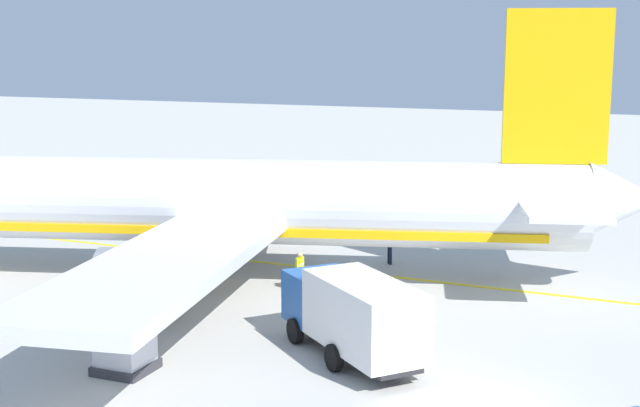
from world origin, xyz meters
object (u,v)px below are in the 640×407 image
(crew_loader_left, at_px, (128,302))
(airliner_foreground, at_px, (191,203))
(service_truck_fuel, at_px, (353,313))
(crew_loader_right, at_px, (300,268))
(cargo_container_far, at_px, (125,342))
(crew_marshaller, at_px, (390,243))

(crew_loader_left, bearing_deg, airliner_foreground, 14.22)
(service_truck_fuel, xyz_separation_m, crew_loader_right, (6.63, 5.09, -0.56))
(airliner_foreground, xyz_separation_m, service_truck_fuel, (-7.02, -10.71, -1.81))
(crew_loader_right, bearing_deg, airliner_foreground, 86.10)
(cargo_container_far, bearing_deg, service_truck_fuel, -56.36)
(crew_loader_left, distance_m, crew_loader_right, 7.95)
(airliner_foreground, height_order, service_truck_fuel, airliner_foreground)
(service_truck_fuel, bearing_deg, crew_loader_left, 92.45)
(crew_marshaller, bearing_deg, crew_loader_right, 162.45)
(cargo_container_far, bearing_deg, airliner_foreground, 22.12)
(cargo_container_far, bearing_deg, crew_marshaller, -10.17)
(airliner_foreground, relative_size, crew_marshaller, 22.99)
(crew_marshaller, xyz_separation_m, crew_loader_left, (-13.07, 5.67, -0.06))
(airliner_foreground, xyz_separation_m, cargo_container_far, (-11.14, -4.53, -2.41))
(crew_loader_right, bearing_deg, service_truck_fuel, -142.51)
(crew_loader_left, bearing_deg, service_truck_fuel, -87.55)
(airliner_foreground, distance_m, crew_loader_left, 8.00)
(cargo_container_far, bearing_deg, crew_loader_right, -5.84)
(airliner_foreground, bearing_deg, cargo_container_far, -157.88)
(airliner_foreground, relative_size, service_truck_fuel, 6.25)
(service_truck_fuel, distance_m, crew_loader_right, 8.38)
(cargo_container_far, distance_m, crew_marshaller, 17.08)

